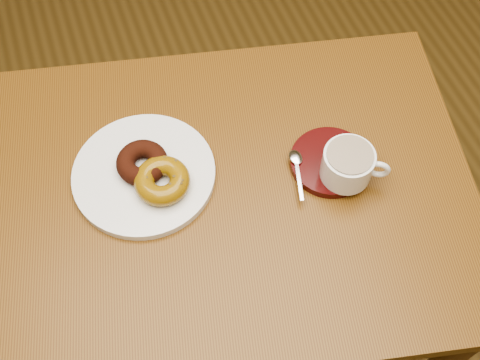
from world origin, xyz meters
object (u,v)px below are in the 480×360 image
object	(u,v)px
cafe_table	(231,222)
coffee_cup	(349,164)
donut_plate	(144,174)
saucer	(330,162)

from	to	relation	value
cafe_table	coffee_cup	size ratio (longest dim) A/B	9.01
cafe_table	donut_plate	size ratio (longest dim) A/B	3.89
donut_plate	saucer	world-z (taller)	same
donut_plate	coffee_cup	world-z (taller)	coffee_cup
cafe_table	saucer	distance (m)	0.24
donut_plate	coffee_cup	xyz separation A→B (m)	(0.34, -0.13, 0.04)
cafe_table	donut_plate	bearing A→B (deg)	162.93
saucer	cafe_table	bearing A→B (deg)	176.26
cafe_table	saucer	xyz separation A→B (m)	(0.19, -0.01, 0.14)
donut_plate	saucer	xyz separation A→B (m)	(0.33, -0.09, -0.00)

